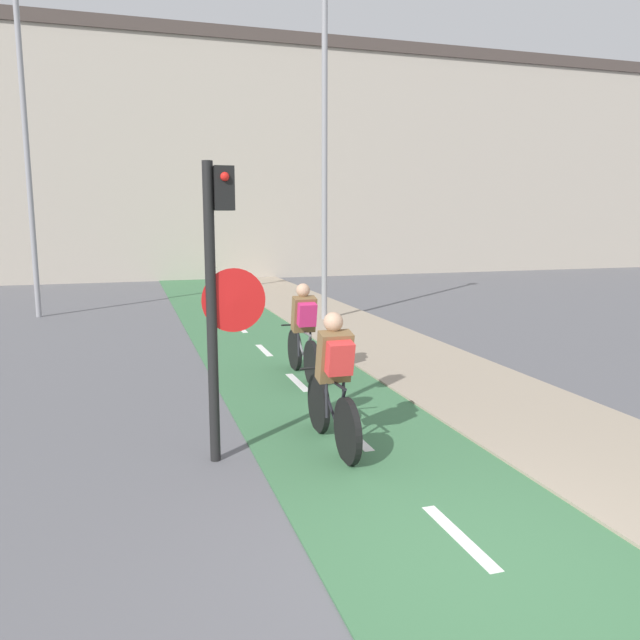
% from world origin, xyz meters
% --- Properties ---
extents(ground_plane, '(120.00, 120.00, 0.00)m').
position_xyz_m(ground_plane, '(0.00, 0.00, 0.00)').
color(ground_plane, '#5B5B60').
extents(bike_lane, '(2.49, 60.00, 0.02)m').
position_xyz_m(bike_lane, '(0.00, 0.01, 0.01)').
color(bike_lane, '#3D7047').
rests_on(bike_lane, ground_plane).
extents(building_row_background, '(60.00, 5.20, 10.08)m').
position_xyz_m(building_row_background, '(0.00, 24.99, 5.05)').
color(building_row_background, '#B2A899').
rests_on(building_row_background, ground_plane).
extents(traffic_light_pole, '(0.67, 0.25, 3.13)m').
position_xyz_m(traffic_light_pole, '(-1.57, 2.75, 1.94)').
color(traffic_light_pole, black).
rests_on(traffic_light_pole, ground_plane).
extents(street_lamp_far, '(0.36, 0.36, 8.26)m').
position_xyz_m(street_lamp_far, '(-4.73, 13.93, 4.93)').
color(street_lamp_far, gray).
rests_on(street_lamp_far, ground_plane).
extents(street_lamp_sidewalk, '(0.36, 0.36, 8.17)m').
position_xyz_m(street_lamp_sidewalk, '(2.22, 11.09, 4.88)').
color(street_lamp_sidewalk, gray).
rests_on(street_lamp_sidewalk, ground_plane).
extents(cyclist_near, '(0.46, 1.75, 1.55)m').
position_xyz_m(cyclist_near, '(-0.34, 2.72, 0.73)').
color(cyclist_near, black).
rests_on(cyclist_near, ground_plane).
extents(cyclist_far, '(0.46, 1.72, 1.54)m').
position_xyz_m(cyclist_far, '(0.19, 5.81, 0.72)').
color(cyclist_far, black).
rests_on(cyclist_far, ground_plane).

